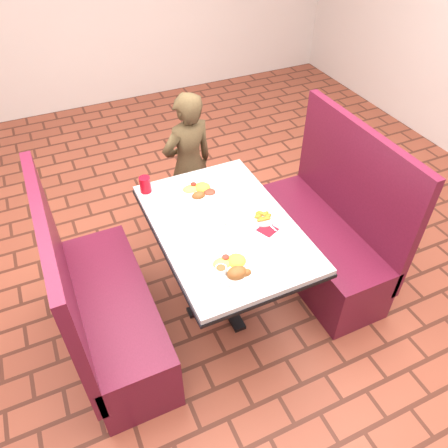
# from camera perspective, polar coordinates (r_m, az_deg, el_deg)

# --- Properties ---
(room) EXTENTS (7.00, 7.04, 2.82)m
(room) POSITION_cam_1_polar(r_m,az_deg,el_deg) (2.07, -0.00, 24.83)
(room) COLOR #964731
(room) RESTS_ON ground
(dining_table) EXTENTS (0.81, 1.21, 0.75)m
(dining_table) POSITION_cam_1_polar(r_m,az_deg,el_deg) (2.71, -0.00, -1.52)
(dining_table) COLOR #B8BBBD
(dining_table) RESTS_ON ground
(booth_bench_left) EXTENTS (0.47, 1.20, 1.17)m
(booth_bench_left) POSITION_cam_1_polar(r_m,az_deg,el_deg) (2.83, -15.15, -10.93)
(booth_bench_left) COLOR maroon
(booth_bench_left) RESTS_ON ground
(booth_bench_right) EXTENTS (0.47, 1.20, 1.17)m
(booth_bench_right) POSITION_cam_1_polar(r_m,az_deg,el_deg) (3.26, 12.86, -1.63)
(booth_bench_right) COLOR maroon
(booth_bench_right) RESTS_ON ground
(diner_person) EXTENTS (0.49, 0.37, 1.20)m
(diner_person) POSITION_cam_1_polar(r_m,az_deg,el_deg) (3.44, -4.61, 7.68)
(diner_person) COLOR brown
(diner_person) RESTS_ON ground
(near_dinner_plate) EXTENTS (0.27, 0.27, 0.08)m
(near_dinner_plate) POSITION_cam_1_polar(r_m,az_deg,el_deg) (2.36, 1.28, -5.47)
(near_dinner_plate) COLOR white
(near_dinner_plate) RESTS_ON dining_table
(far_dinner_plate) EXTENTS (0.26, 0.26, 0.07)m
(far_dinner_plate) POSITION_cam_1_polar(r_m,az_deg,el_deg) (2.88, -3.18, 4.49)
(far_dinner_plate) COLOR white
(far_dinner_plate) RESTS_ON dining_table
(plantain_plate) EXTENTS (0.17, 0.17, 0.03)m
(plantain_plate) POSITION_cam_1_polar(r_m,az_deg,el_deg) (2.69, 5.07, 0.91)
(plantain_plate) COLOR white
(plantain_plate) RESTS_ON dining_table
(maroon_napkin) EXTENTS (0.13, 0.13, 0.00)m
(maroon_napkin) POSITION_cam_1_polar(r_m,az_deg,el_deg) (2.62, 5.72, -0.73)
(maroon_napkin) COLOR maroon
(maroon_napkin) RESTS_ON dining_table
(spoon_utensil) EXTENTS (0.03, 0.12, 0.00)m
(spoon_utensil) POSITION_cam_1_polar(r_m,az_deg,el_deg) (2.65, 6.04, -0.17)
(spoon_utensil) COLOR silver
(spoon_utensil) RESTS_ON dining_table
(red_tumbler) EXTENTS (0.07, 0.07, 0.11)m
(red_tumbler) POSITION_cam_1_polar(r_m,az_deg,el_deg) (2.92, -10.25, 5.10)
(red_tumbler) COLOR red
(red_tumbler) RESTS_ON dining_table
(paper_napkin) EXTENTS (0.25, 0.25, 0.01)m
(paper_napkin) POSITION_cam_1_polar(r_m,az_deg,el_deg) (2.44, 9.66, -5.03)
(paper_napkin) COLOR white
(paper_napkin) RESTS_ON dining_table
(knife_utensil) EXTENTS (0.06, 0.14, 0.00)m
(knife_utensil) POSITION_cam_1_polar(r_m,az_deg,el_deg) (2.39, 2.54, -5.50)
(knife_utensil) COLOR #BBBBBF
(knife_utensil) RESTS_ON dining_table
(fork_utensil) EXTENTS (0.06, 0.15, 0.00)m
(fork_utensil) POSITION_cam_1_polar(r_m,az_deg,el_deg) (2.39, 1.90, -5.47)
(fork_utensil) COLOR silver
(fork_utensil) RESTS_ON dining_table
(lettuce_shreds) EXTENTS (0.28, 0.32, 0.00)m
(lettuce_shreds) POSITION_cam_1_polar(r_m,az_deg,el_deg) (2.70, 0.24, 1.02)
(lettuce_shreds) COLOR #74AC44
(lettuce_shreds) RESTS_ON dining_table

